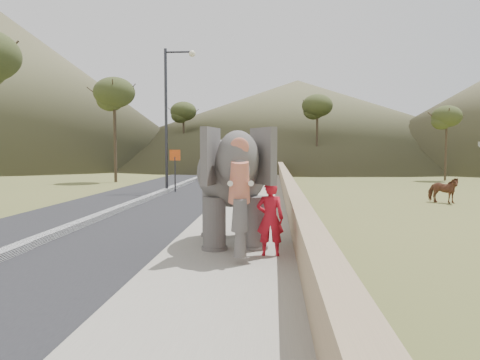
% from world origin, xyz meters
% --- Properties ---
extents(ground, '(160.00, 160.00, 0.00)m').
position_xyz_m(ground, '(0.00, 0.00, 0.00)').
color(ground, olive).
rests_on(ground, ground).
extents(road, '(7.00, 120.00, 0.03)m').
position_xyz_m(road, '(-5.00, 10.00, 0.01)').
color(road, black).
rests_on(road, ground).
extents(median, '(0.35, 120.00, 0.22)m').
position_xyz_m(median, '(-5.00, 10.00, 0.11)').
color(median, black).
rests_on(median, ground).
extents(walkway, '(3.00, 120.00, 0.15)m').
position_xyz_m(walkway, '(0.00, 10.00, 0.07)').
color(walkway, '#9E9687').
rests_on(walkway, ground).
extents(parapet, '(0.30, 120.00, 1.10)m').
position_xyz_m(parapet, '(1.65, 10.00, 0.55)').
color(parapet, tan).
rests_on(parapet, ground).
extents(lamppost, '(1.76, 0.36, 8.00)m').
position_xyz_m(lamppost, '(-4.69, 15.46, 4.87)').
color(lamppost, '#303136').
rests_on(lamppost, ground).
extents(signboard, '(0.60, 0.08, 2.40)m').
position_xyz_m(signboard, '(-4.50, 15.38, 1.64)').
color(signboard, '#2D2D33').
rests_on(signboard, ground).
extents(cow, '(1.50, 1.35, 1.18)m').
position_xyz_m(cow, '(8.67, 11.18, 0.59)').
color(cow, brown).
rests_on(cow, ground).
extents(distant_car, '(4.55, 3.09, 1.44)m').
position_xyz_m(distant_car, '(19.17, 33.75, 0.72)').
color(distant_car, silver).
rests_on(distant_car, ground).
extents(hill_left, '(60.00, 60.00, 22.00)m').
position_xyz_m(hill_left, '(-38.00, 55.00, 11.00)').
color(hill_left, brown).
rests_on(hill_left, ground).
extents(hill_far, '(80.00, 80.00, 14.00)m').
position_xyz_m(hill_far, '(5.00, 70.00, 7.00)').
color(hill_far, brown).
rests_on(hill_far, ground).
extents(elephant_and_man, '(2.47, 4.00, 2.72)m').
position_xyz_m(elephant_and_man, '(0.02, 0.94, 1.50)').
color(elephant_and_man, '#65605C').
rests_on(elephant_and_man, ground).
extents(motorcyclist, '(1.21, 1.99, 1.74)m').
position_xyz_m(motorcyclist, '(-3.56, 24.07, 0.66)').
color(motorcyclist, maroon).
rests_on(motorcyclist, ground).
extents(trees, '(46.59, 42.69, 8.47)m').
position_xyz_m(trees, '(4.90, 31.54, 3.77)').
color(trees, '#473828').
rests_on(trees, ground).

